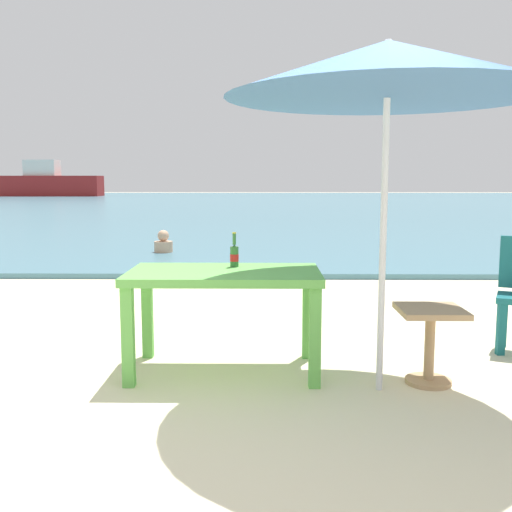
% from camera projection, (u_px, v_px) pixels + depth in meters
% --- Properties ---
extents(ground_plane, '(120.00, 120.00, 0.00)m').
position_uv_depth(ground_plane, '(284.00, 423.00, 3.46)').
color(ground_plane, beige).
extents(sea_water, '(120.00, 50.00, 0.08)m').
position_uv_depth(sea_water, '(266.00, 204.00, 33.20)').
color(sea_water, teal).
rests_on(sea_water, ground_plane).
extents(picnic_table_green, '(1.40, 0.80, 0.76)m').
position_uv_depth(picnic_table_green, '(224.00, 285.00, 4.33)').
color(picnic_table_green, '#60B24C').
rests_on(picnic_table_green, ground_plane).
extents(beer_bottle_amber, '(0.07, 0.07, 0.26)m').
position_uv_depth(beer_bottle_amber, '(234.00, 255.00, 4.49)').
color(beer_bottle_amber, '#2D662D').
rests_on(beer_bottle_amber, picnic_table_green).
extents(patio_umbrella, '(2.10, 2.10, 2.30)m').
position_uv_depth(patio_umbrella, '(388.00, 69.00, 3.75)').
color(patio_umbrella, silver).
rests_on(patio_umbrella, ground_plane).
extents(side_table_wood, '(0.44, 0.44, 0.54)m').
position_uv_depth(side_table_wood, '(430.00, 334.00, 4.10)').
color(side_table_wood, tan).
rests_on(side_table_wood, ground_plane).
extents(swimmer_person, '(0.34, 0.34, 0.41)m').
position_uv_depth(swimmer_person, '(163.00, 244.00, 10.91)').
color(swimmer_person, tan).
rests_on(swimmer_person, sea_water).
extents(boat_sailboat, '(7.79, 2.12, 2.83)m').
position_uv_depth(boat_sailboat, '(50.00, 183.00, 46.73)').
color(boat_sailboat, maroon).
rests_on(boat_sailboat, sea_water).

